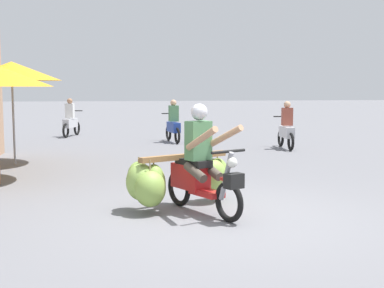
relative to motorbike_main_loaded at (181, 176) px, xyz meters
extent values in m
plane|color=slate|center=(0.55, -0.54, -0.51)|extent=(120.00, 120.00, 0.00)
torus|color=black|center=(0.54, -0.80, -0.23)|extent=(0.32, 0.54, 0.56)
torus|color=black|center=(0.00, 0.27, -0.23)|extent=(0.32, 0.54, 0.56)
cube|color=red|center=(0.32, -0.35, -0.19)|extent=(0.47, 0.61, 0.08)
cube|color=red|center=(0.14, 0.00, -0.01)|extent=(0.54, 0.70, 0.36)
cube|color=black|center=(0.17, -0.07, 0.21)|extent=(0.50, 0.65, 0.10)
cylinder|color=gray|center=(0.51, -0.75, 0.11)|extent=(0.19, 0.28, 0.69)
cylinder|color=black|center=(0.53, -0.78, 0.45)|extent=(0.52, 0.29, 0.04)
sphere|color=silver|center=(0.57, -0.85, 0.31)|extent=(0.14, 0.14, 0.14)
cube|color=black|center=(0.59, -0.89, 0.07)|extent=(0.29, 0.25, 0.20)
cube|color=red|center=(0.54, -0.80, 0.07)|extent=(0.22, 0.30, 0.04)
cube|color=olive|center=(0.07, 0.14, 0.27)|extent=(1.38, 0.76, 0.08)
cube|color=olive|center=(-0.01, 0.30, 0.24)|extent=(1.24, 0.68, 0.06)
ellipsoid|color=#8EB251|center=(-0.60, -0.09, -0.06)|extent=(0.50, 0.46, 0.54)
cylinder|color=#998459|center=(-0.60, -0.09, 0.23)|extent=(0.02, 0.02, 0.10)
ellipsoid|color=#85A847|center=(-0.41, -0.08, -0.11)|extent=(0.42, 0.40, 0.62)
cylinder|color=#998459|center=(-0.41, -0.08, 0.22)|extent=(0.02, 0.02, 0.11)
ellipsoid|color=#86AA49|center=(-0.62, 0.10, 0.00)|extent=(0.47, 0.46, 0.44)
cylinder|color=#998459|center=(-0.62, 0.10, 0.23)|extent=(0.02, 0.02, 0.09)
ellipsoid|color=#7FA342|center=(0.65, 0.54, -0.11)|extent=(0.53, 0.52, 0.57)
cylinder|color=#998459|center=(0.65, 0.54, 0.21)|extent=(0.02, 0.02, 0.13)
ellipsoid|color=#87AA4A|center=(0.53, 0.39, -0.06)|extent=(0.57, 0.55, 0.49)
cylinder|color=#998459|center=(0.53, 0.39, 0.22)|extent=(0.02, 0.02, 0.12)
ellipsoid|color=#88AB4B|center=(-0.47, -0.23, -0.14)|extent=(0.61, 0.60, 0.52)
cylinder|color=#998459|center=(-0.47, -0.23, 0.19)|extent=(0.02, 0.02, 0.19)
cube|color=#4C7F51|center=(0.23, -0.18, 0.54)|extent=(0.40, 0.35, 0.56)
sphere|color=silver|center=(0.24, -0.19, 0.95)|extent=(0.24, 0.24, 0.24)
cylinder|color=tan|center=(0.55, -0.39, 0.60)|extent=(0.45, 0.66, 0.39)
cylinder|color=tan|center=(0.21, -0.57, 0.60)|extent=(0.36, 0.70, 0.39)
cylinder|color=#4C4238|center=(0.41, -0.22, 0.11)|extent=(0.31, 0.45, 0.27)
cylinder|color=#4C4238|center=(0.16, -0.35, 0.11)|extent=(0.31, 0.45, 0.27)
torus|color=black|center=(-2.33, 12.58, -0.25)|extent=(0.23, 0.52, 0.52)
torus|color=black|center=(-2.65, 11.53, -0.25)|extent=(0.23, 0.52, 0.52)
cube|color=silver|center=(-2.52, 11.96, -0.01)|extent=(0.49, 0.93, 0.32)
cylinder|color=black|center=(-2.35, 12.54, 0.41)|extent=(0.49, 0.18, 0.04)
cube|color=silver|center=(-2.53, 11.94, 0.44)|extent=(0.35, 0.28, 0.52)
sphere|color=#9E7051|center=(-2.52, 11.96, 0.79)|extent=(0.20, 0.20, 0.20)
torus|color=black|center=(0.88, 10.09, -0.25)|extent=(0.16, 0.53, 0.52)
torus|color=black|center=(1.04, 9.00, -0.25)|extent=(0.16, 0.53, 0.52)
cube|color=navy|center=(0.98, 9.44, -0.01)|extent=(0.37, 0.93, 0.32)
cylinder|color=black|center=(0.89, 10.04, 0.41)|extent=(0.50, 0.11, 0.04)
cube|color=#4C7F51|center=(0.98, 9.42, 0.44)|extent=(0.33, 0.24, 0.52)
sphere|color=tan|center=(0.98, 9.44, 0.79)|extent=(0.20, 0.20, 0.20)
torus|color=black|center=(4.08, 7.77, -0.25)|extent=(0.11, 0.52, 0.52)
torus|color=black|center=(4.01, 6.67, -0.25)|extent=(0.11, 0.52, 0.52)
cube|color=silver|center=(4.04, 7.12, -0.01)|extent=(0.29, 0.91, 0.32)
cylinder|color=black|center=(4.07, 7.72, 0.41)|extent=(0.50, 0.07, 0.04)
cube|color=#994738|center=(4.04, 7.10, 0.44)|extent=(0.31, 0.22, 0.52)
sphere|color=tan|center=(4.04, 7.12, 0.79)|extent=(0.20, 0.20, 0.20)
cylinder|color=#99999E|center=(-3.28, 5.16, 0.52)|extent=(0.05, 0.05, 2.06)
cone|color=gold|center=(-3.28, 5.16, 1.67)|extent=(2.25, 2.25, 0.43)
camera|label=1|loc=(-0.98, -7.56, 1.31)|focal=49.11mm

